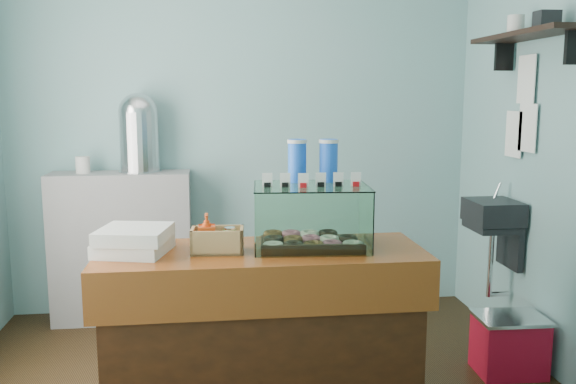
{
  "coord_description": "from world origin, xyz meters",
  "views": [
    {
      "loc": [
        -0.23,
        -3.15,
        1.65
      ],
      "look_at": [
        0.14,
        -0.15,
        1.17
      ],
      "focal_mm": 38.0,
      "sensor_mm": 36.0,
      "label": 1
    }
  ],
  "objects": [
    {
      "name": "coffee_urn",
      "position": [
        -0.75,
        1.34,
        1.4
      ],
      "size": [
        0.31,
        0.31,
        0.57
      ],
      "color": "silver",
      "rests_on": "back_shelf"
    },
    {
      "name": "red_cooler",
      "position": [
        1.51,
        0.11,
        0.18
      ],
      "size": [
        0.41,
        0.32,
        0.35
      ],
      "rotation": [
        0.0,
        0.0,
        -0.04
      ],
      "color": "red",
      "rests_on": "ground"
    },
    {
      "name": "pastry_boxes",
      "position": [
        -0.61,
        -0.23,
        0.96
      ],
      "size": [
        0.39,
        0.39,
        0.13
      ],
      "rotation": [
        0.0,
        0.0,
        -0.25
      ],
      "color": "silver",
      "rests_on": "counter"
    },
    {
      "name": "back_shelf",
      "position": [
        -0.9,
        1.32,
        0.55
      ],
      "size": [
        1.0,
        0.32,
        1.1
      ],
      "primitive_type": "cube",
      "color": "gray",
      "rests_on": "ground"
    },
    {
      "name": "counter",
      "position": [
        0.0,
        -0.25,
        0.46
      ],
      "size": [
        1.6,
        0.6,
        0.9
      ],
      "color": "#431E0C",
      "rests_on": "ground"
    },
    {
      "name": "display_case",
      "position": [
        0.25,
        -0.18,
        1.07
      ],
      "size": [
        0.6,
        0.46,
        0.53
      ],
      "rotation": [
        0.0,
        0.0,
        -0.08
      ],
      "color": "#321C0F",
      "rests_on": "counter"
    },
    {
      "name": "room_shell",
      "position": [
        0.03,
        0.01,
        1.71
      ],
      "size": [
        3.54,
        3.04,
        2.82
      ],
      "color": "#78AFAE",
      "rests_on": "ground"
    },
    {
      "name": "condiment_crate",
      "position": [
        -0.23,
        -0.27,
        0.97
      ],
      "size": [
        0.26,
        0.17,
        0.19
      ],
      "rotation": [
        0.0,
        0.0,
        -0.08
      ],
      "color": "tan",
      "rests_on": "counter"
    }
  ]
}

